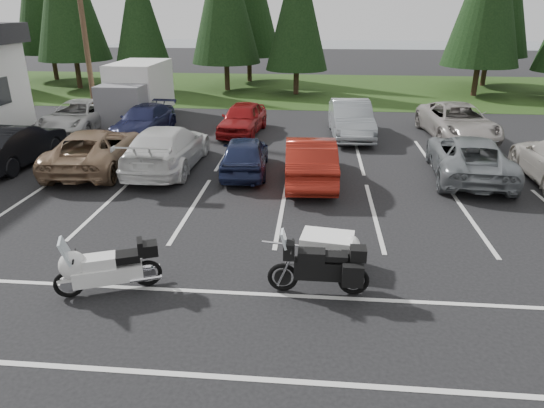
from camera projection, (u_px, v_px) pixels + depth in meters
The scene contains 22 objects.
ground at pixel (261, 225), 13.44m from camera, with size 120.00×120.00×0.00m, color black.
grass_strip at pixel (297, 89), 35.56m from camera, with size 80.00×16.00×0.01m, color #213711.
lake_water at pixel (338, 52), 63.80m from camera, with size 70.00×50.00×0.02m, color slate.
utility_pole at pixel (84, 27), 23.56m from camera, with size 1.60×0.26×9.00m.
box_truck at pixel (134, 93), 25.08m from camera, with size 2.40×5.60×2.90m, color silver, non-canonical shape.
stall_markings at pixel (268, 198), 15.28m from camera, with size 32.00×16.00×0.01m, color silver.
conifer_3 at pixel (139, 12), 32.05m from camera, with size 3.87×3.87×9.02m.
conifer_5 at pixel (298, 6), 31.22m from camera, with size 4.14×4.14×9.63m.
car_near_1 at pixel (15, 145), 18.24m from camera, with size 1.64×4.72×1.55m, color black.
car_near_2 at pixel (96, 149), 17.82m from camera, with size 2.46×5.33×1.48m, color #896B4F.
car_near_3 at pixel (167, 148), 17.79m from camera, with size 2.24×5.50×1.60m, color silver.
car_near_4 at pixel (245, 155), 17.36m from camera, with size 1.62×4.02×1.37m, color #192040.
car_near_5 at pixel (310, 159), 16.51m from camera, with size 1.65×4.72×1.56m, color maroon.
car_near_6 at pixel (469, 157), 16.92m from camera, with size 2.45×5.30×1.47m, color slate.
car_far_0 at pixel (79, 116), 23.32m from camera, with size 2.36×5.12×1.42m, color silver.
car_far_1 at pixel (144, 121), 22.59m from camera, with size 1.87×4.61×1.34m, color #191D40.
car_far_2 at pixel (243, 118), 22.78m from camera, with size 1.71×4.25×1.45m, color maroon.
car_far_3 at pixel (351, 119), 22.19m from camera, with size 1.73×4.95×1.63m, color gray.
car_far_4 at pixel (457, 122), 21.94m from camera, with size 2.55×5.54×1.54m, color #A09892.
touring_motorcycle at pixel (107, 263), 10.05m from camera, with size 2.42×0.74×1.34m, color silver, non-canonical shape.
cargo_trailer at pixel (327, 250), 11.19m from camera, with size 1.71×0.96×0.79m, color white, non-canonical shape.
adventure_motorcycle at pixel (319, 263), 9.99m from camera, with size 2.34×0.82×1.43m, color black, non-canonical shape.
Camera 1 is at (1.40, -12.15, 5.62)m, focal length 32.00 mm.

